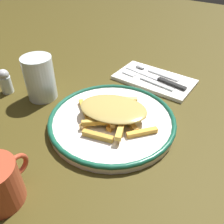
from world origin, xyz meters
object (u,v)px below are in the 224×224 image
object	(u,v)px
fork	(147,80)
water_glass	(40,78)
plate	(112,120)
spoon	(149,70)
fries_heap	(114,112)
napkin	(154,80)
knife	(160,79)
salt_shaker	(5,81)

from	to	relation	value
fork	water_glass	bearing A→B (deg)	137.91
plate	spoon	size ratio (longest dim) A/B	1.97
fries_heap	spoon	world-z (taller)	fries_heap
plate	fries_heap	world-z (taller)	fries_heap
water_glass	napkin	bearing A→B (deg)	-40.54
plate	fork	xyz separation A→B (m)	(0.21, 0.02, 0.00)
plate	fork	world-z (taller)	plate
plate	knife	size ratio (longest dim) A/B	1.43
plate	water_glass	xyz separation A→B (m)	(-0.01, 0.22, 0.05)
fries_heap	salt_shaker	bearing A→B (deg)	99.42
napkin	fork	bearing A→B (deg)	155.60
plate	spoon	distance (m)	0.28
fries_heap	napkin	xyz separation A→B (m)	(0.24, 0.01, -0.03)
fork	water_glass	size ratio (longest dim) A/B	1.50
fork	salt_shaker	xyz separation A→B (m)	(-0.27, 0.30, 0.02)
plate	salt_shaker	xyz separation A→B (m)	(-0.05, 0.33, 0.02)
knife	water_glass	bearing A→B (deg)	136.81
fork	plate	bearing A→B (deg)	-174.42
plate	fork	size ratio (longest dim) A/B	1.70
fork	spoon	world-z (taller)	spoon
napkin	salt_shaker	size ratio (longest dim) A/B	3.27
fries_heap	spoon	bearing A→B (deg)	9.97
plate	fries_heap	bearing A→B (deg)	-56.84
salt_shaker	knife	bearing A→B (deg)	-49.15
spoon	salt_shaker	bearing A→B (deg)	138.94
spoon	water_glass	xyz separation A→B (m)	(-0.28, 0.18, 0.04)
knife	water_glass	distance (m)	0.35
spoon	knife	bearing A→B (deg)	-122.14
fries_heap	knife	world-z (taller)	fries_heap
knife	spoon	bearing A→B (deg)	57.86
spoon	plate	bearing A→B (deg)	-170.91
fries_heap	water_glass	world-z (taller)	water_glass
fries_heap	napkin	distance (m)	0.24
fries_heap	water_glass	distance (m)	0.23
fork	knife	world-z (taller)	knife
fries_heap	water_glass	xyz separation A→B (m)	(-0.01, 0.23, 0.02)
knife	fork	bearing A→B (deg)	128.22
napkin	water_glass	world-z (taller)	water_glass
fork	fries_heap	bearing A→B (deg)	-173.33
fries_heap	plate	bearing A→B (deg)	123.16
napkin	spoon	size ratio (longest dim) A/B	1.52
napkin	knife	distance (m)	0.02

